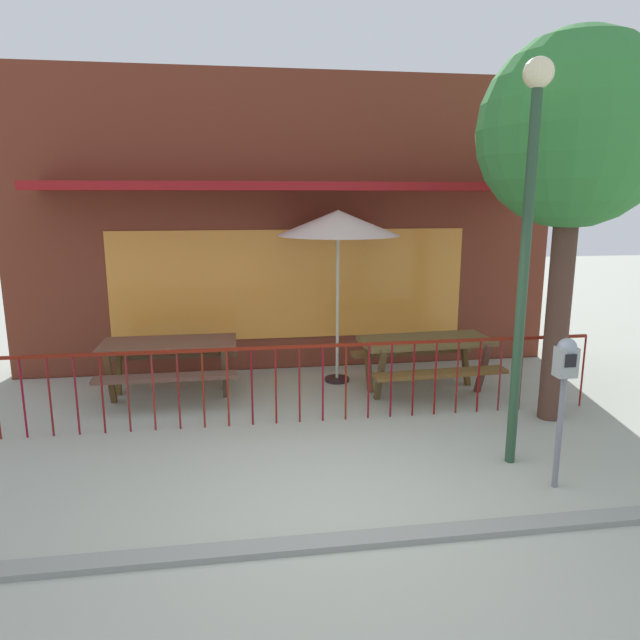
{
  "coord_description": "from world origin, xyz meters",
  "views": [
    {
      "loc": [
        -0.88,
        -4.45,
        2.7
      ],
      "look_at": [
        0.17,
        2.53,
        1.18
      ],
      "focal_mm": 32.32,
      "sensor_mm": 36.0,
      "label": 1
    }
  ],
  "objects_px": {
    "parking_meter_near": "(565,373)",
    "street_tree": "(574,135)",
    "patio_umbrella": "(338,224)",
    "picnic_table_right": "(425,350)",
    "street_lamp": "(528,211)",
    "picnic_table_left": "(170,353)"
  },
  "relations": [
    {
      "from": "picnic_table_right",
      "to": "street_tree",
      "type": "height_order",
      "value": "street_tree"
    },
    {
      "from": "patio_umbrella",
      "to": "street_tree",
      "type": "bearing_deg",
      "value": -37.7
    },
    {
      "from": "patio_umbrella",
      "to": "street_lamp",
      "type": "bearing_deg",
      "value": -65.73
    },
    {
      "from": "street_tree",
      "to": "street_lamp",
      "type": "height_order",
      "value": "street_tree"
    },
    {
      "from": "picnic_table_right",
      "to": "street_lamp",
      "type": "distance_m",
      "value": 2.97
    },
    {
      "from": "patio_umbrella",
      "to": "street_tree",
      "type": "distance_m",
      "value": 3.16
    },
    {
      "from": "picnic_table_right",
      "to": "street_tree",
      "type": "xyz_separation_m",
      "value": [
        1.23,
        -1.16,
        2.76
      ]
    },
    {
      "from": "patio_umbrella",
      "to": "parking_meter_near",
      "type": "distance_m",
      "value": 3.94
    },
    {
      "from": "parking_meter_near",
      "to": "street_tree",
      "type": "height_order",
      "value": "street_tree"
    },
    {
      "from": "picnic_table_left",
      "to": "patio_umbrella",
      "type": "distance_m",
      "value": 2.94
    },
    {
      "from": "picnic_table_left",
      "to": "street_tree",
      "type": "height_order",
      "value": "street_tree"
    },
    {
      "from": "picnic_table_right",
      "to": "picnic_table_left",
      "type": "bearing_deg",
      "value": 174.24
    },
    {
      "from": "picnic_table_right",
      "to": "parking_meter_near",
      "type": "xyz_separation_m",
      "value": [
        0.35,
        -2.8,
        0.51
      ]
    },
    {
      "from": "picnic_table_left",
      "to": "parking_meter_near",
      "type": "bearing_deg",
      "value": -39.27
    },
    {
      "from": "street_lamp",
      "to": "picnic_table_right",
      "type": "bearing_deg",
      "value": 94.6
    },
    {
      "from": "parking_meter_near",
      "to": "street_lamp",
      "type": "relative_size",
      "value": 0.37
    },
    {
      "from": "parking_meter_near",
      "to": "street_tree",
      "type": "distance_m",
      "value": 2.92
    },
    {
      "from": "picnic_table_right",
      "to": "street_tree",
      "type": "relative_size",
      "value": 0.42
    },
    {
      "from": "picnic_table_right",
      "to": "street_lamp",
      "type": "relative_size",
      "value": 0.48
    },
    {
      "from": "picnic_table_left",
      "to": "patio_umbrella",
      "type": "xyz_separation_m",
      "value": [
        2.37,
        0.31,
        1.7
      ]
    },
    {
      "from": "patio_umbrella",
      "to": "street_tree",
      "type": "xyz_separation_m",
      "value": [
        2.36,
        -1.82,
        1.06
      ]
    },
    {
      "from": "patio_umbrella",
      "to": "street_lamp",
      "type": "distance_m",
      "value": 3.18
    }
  ]
}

